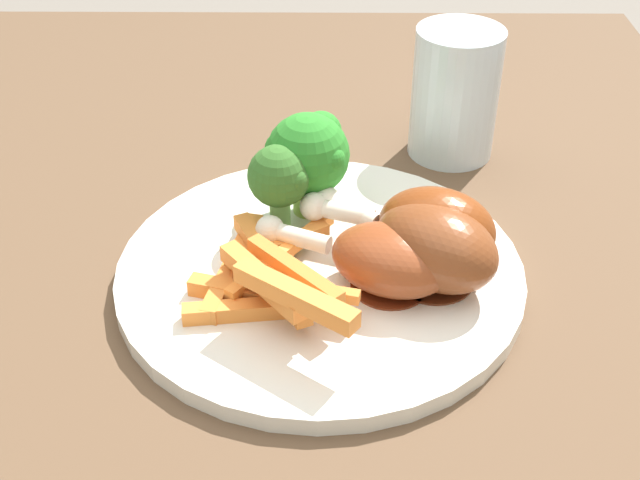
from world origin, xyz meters
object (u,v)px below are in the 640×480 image
Objects in this scene: dinner_plate at (320,272)px; chicken_drumstick_near at (430,245)px; chicken_drumstick_extra at (383,258)px; broccoli_floret_middle at (305,161)px; carrot_fries_pile at (268,279)px; chicken_drumstick_far at (430,228)px; water_glass at (455,93)px; dining_table at (237,462)px; broccoli_floret_front at (307,155)px; broccoli_floret_back at (281,176)px.

chicken_drumstick_near reaches higher than dinner_plate.
broccoli_floret_middle is at bearing 32.45° from chicken_drumstick_extra.
chicken_drumstick_far is (0.04, -0.10, 0.01)m from carrot_fries_pile.
water_glass is at bearing -19.28° from chicken_drumstick_extra.
water_glass is at bearing -34.45° from dining_table.
water_glass reaches higher than chicken_drumstick_extra.
chicken_drumstick_near is at bearing -77.61° from carrot_fries_pile.
chicken_drumstick_near is 0.96× the size of chicken_drumstick_far.
broccoli_floret_front is 0.52× the size of carrot_fries_pile.
dining_table is 0.14m from dinner_plate.
broccoli_floret_front is at bearing -39.30° from broccoli_floret_back.
chicken_drumstick_far is at bearing -4.72° from chicken_drumstick_near.
chicken_drumstick_far is at bearing -60.55° from dining_table.
dinner_plate is 2.54× the size of water_glass.
dining_table is 0.20m from chicken_drumstick_near.
broccoli_floret_front is (0.13, -0.05, 0.16)m from dining_table.
chicken_drumstick_far is at bearing -68.51° from carrot_fries_pile.
chicken_drumstick_near is 0.18m from water_glass.
carrot_fries_pile is (-0.10, 0.02, -0.03)m from broccoli_floret_front.
broccoli_floret_middle is at bearing -19.80° from dining_table.
dining_table is 0.14m from carrot_fries_pile.
dinner_plate is at bearing 64.97° from chicken_drumstick_extra.
dining_table is at bearing 116.00° from chicken_drumstick_extra.
chicken_drumstick_near is (0.02, -0.10, 0.01)m from carrot_fries_pile.
chicken_drumstick_far is at bearing -84.76° from dinner_plate.
broccoli_floret_middle is 0.10m from chicken_drumstick_far.
dining_table is at bearing 160.27° from broccoli_floret_front.
chicken_drumstick_near is 0.97× the size of chicken_drumstick_extra.
broccoli_floret_front is at bearing 132.81° from water_glass.
broccoli_floret_front is 0.58× the size of chicken_drumstick_near.
dining_table is 14.48× the size of broccoli_floret_front.
dinner_plate is 0.20m from water_glass.
dining_table is 0.21m from broccoli_floret_front.
broccoli_floret_back reaches higher than chicken_drumstick_extra.
dinner_plate is 4.07× the size of broccoli_floret_middle.
chicken_drumstick_far is at bearing -125.28° from broccoli_floret_front.
carrot_fries_pile is 1.08× the size of chicken_drumstick_far.
water_glass reaches higher than broccoli_floret_back.
dinner_plate is 4.16× the size of broccoli_floret_back.
chicken_drumstick_far is (0.07, -0.12, 0.14)m from dining_table.
chicken_drumstick_extra is at bearing -115.03° from dinner_plate.
water_glass is (0.20, -0.13, 0.02)m from carrot_fries_pile.
broccoli_floret_middle is 0.45× the size of carrot_fries_pile.
broccoli_floret_back is (-0.02, 0.02, -0.00)m from broccoli_floret_front.
dining_table is 0.32m from water_glass.
dinner_plate is 0.05m from carrot_fries_pile.
carrot_fries_pile is 0.11m from chicken_drumstick_far.
chicken_drumstick_near is (-0.01, -0.07, 0.03)m from dinner_plate.
broccoli_floret_back is (-0.02, 0.02, -0.00)m from broccoli_floret_middle.
broccoli_floret_front reaches higher than chicken_drumstick_far.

